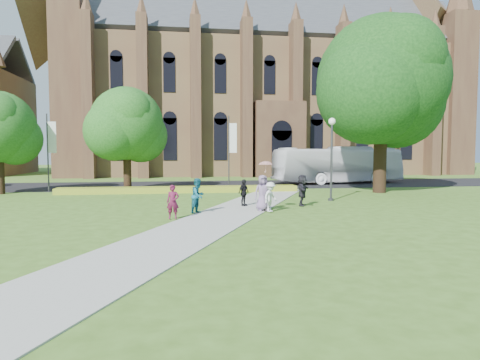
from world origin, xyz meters
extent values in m
plane|color=#3F611D|center=(0.00, 0.00, 0.00)|extent=(160.00, 160.00, 0.00)
cube|color=black|center=(0.00, 20.00, 0.01)|extent=(160.00, 10.00, 0.02)
cube|color=#B2B2A8|center=(0.00, 1.00, 0.02)|extent=(15.58, 28.54, 0.04)
cube|color=gold|center=(-2.00, 13.20, 0.23)|extent=(18.00, 1.40, 0.45)
cube|color=brown|center=(10.00, 40.00, 8.50)|extent=(52.00, 16.00, 17.00)
cube|color=brown|center=(-14.50, 33.00, 10.50)|extent=(3.50, 3.50, 21.00)
cube|color=brown|center=(34.50, 33.00, 10.50)|extent=(3.50, 3.50, 21.00)
cube|color=brown|center=(10.00, 31.00, 4.50)|extent=(6.00, 2.50, 9.00)
cylinder|color=#38383D|center=(7.50, 6.50, 2.40)|extent=(0.14, 0.14, 4.80)
sphere|color=white|center=(7.50, 6.50, 5.02)|extent=(0.44, 0.44, 0.44)
cylinder|color=#38383D|center=(7.50, 6.50, 0.07)|extent=(0.36, 0.36, 0.15)
cylinder|color=#332114|center=(13.00, 11.00, 3.30)|extent=(0.96, 0.96, 6.60)
sphere|color=black|center=(13.00, 11.00, 8.40)|extent=(9.60, 9.60, 9.60)
cylinder|color=#332114|center=(-15.00, 14.00, 1.93)|extent=(0.56, 0.56, 3.85)
cylinder|color=#332114|center=(-6.00, 14.50, 2.06)|extent=(0.60, 0.60, 4.12)
sphere|color=#194B16|center=(-6.00, 14.50, 5.25)|extent=(5.60, 5.60, 5.60)
cylinder|color=#38383D|center=(2.00, 15.20, 3.00)|extent=(0.10, 0.10, 6.00)
cube|color=white|center=(2.35, 15.20, 4.20)|extent=(0.60, 0.02, 2.40)
cylinder|color=#38383D|center=(-12.00, 15.20, 3.00)|extent=(0.10, 0.10, 6.00)
cube|color=white|center=(-11.65, 15.20, 4.20)|extent=(0.60, 0.02, 2.40)
imported|color=white|center=(13.13, 19.90, 1.79)|extent=(13.02, 4.74, 3.54)
imported|color=#5B1432|center=(-2.38, 0.46, 0.83)|extent=(0.60, 0.41, 1.57)
imported|color=#176076|center=(-1.14, 2.06, 0.92)|extent=(1.05, 1.08, 1.76)
imported|color=silver|center=(2.58, 2.01, 0.81)|extent=(1.11, 1.11, 1.54)
imported|color=black|center=(1.57, 4.51, 0.80)|extent=(0.89, 0.90, 1.52)
imported|color=slate|center=(2.26, 2.47, 0.98)|extent=(1.01, 0.75, 1.88)
imported|color=black|center=(4.91, 4.14, 0.93)|extent=(1.13, 1.72, 1.77)
imported|color=#C1888C|center=(2.44, 2.57, 2.23)|extent=(0.92, 0.92, 0.63)
camera|label=1|loc=(-2.14, -19.42, 3.21)|focal=32.00mm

